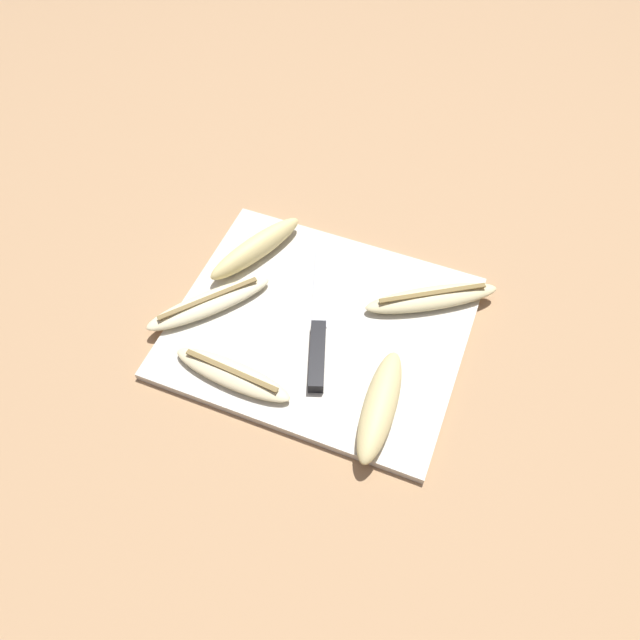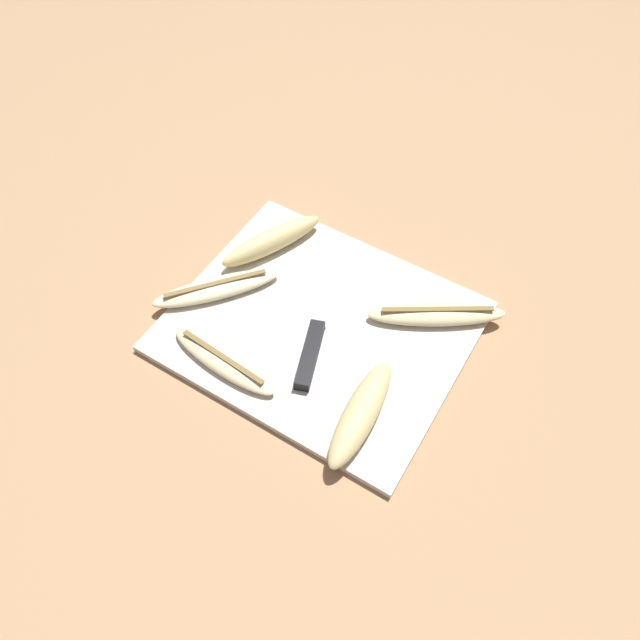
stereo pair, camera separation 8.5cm
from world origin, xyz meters
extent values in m
plane|color=tan|center=(0.00, 0.00, 0.00)|extent=(4.00, 4.00, 0.00)
cube|color=beige|center=(0.00, 0.00, 0.01)|extent=(0.39, 0.33, 0.01)
cube|color=black|center=(0.02, -0.05, 0.02)|extent=(0.05, 0.10, 0.02)
cube|color=#B7BABF|center=(-0.02, 0.06, 0.01)|extent=(0.07, 0.14, 0.00)
ellipsoid|color=#EDD689|center=(-0.13, 0.08, 0.03)|extent=(0.10, 0.17, 0.04)
ellipsoid|color=beige|center=(0.13, 0.09, 0.02)|extent=(0.18, 0.13, 0.02)
cube|color=olive|center=(0.13, 0.09, 0.03)|extent=(0.13, 0.09, 0.00)
ellipsoid|color=#DBC684|center=(0.12, -0.10, 0.03)|extent=(0.05, 0.16, 0.03)
ellipsoid|color=beige|center=(-0.07, -0.12, 0.02)|extent=(0.17, 0.05, 0.02)
cube|color=olive|center=(-0.07, -0.12, 0.03)|extent=(0.13, 0.02, 0.00)
ellipsoid|color=beige|center=(-0.15, -0.03, 0.02)|extent=(0.15, 0.16, 0.02)
cube|color=olive|center=(-0.15, -0.03, 0.03)|extent=(0.10, 0.12, 0.00)
camera|label=1|loc=(0.18, -0.46, 0.72)|focal=35.00mm
camera|label=2|loc=(0.26, -0.42, 0.72)|focal=35.00mm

